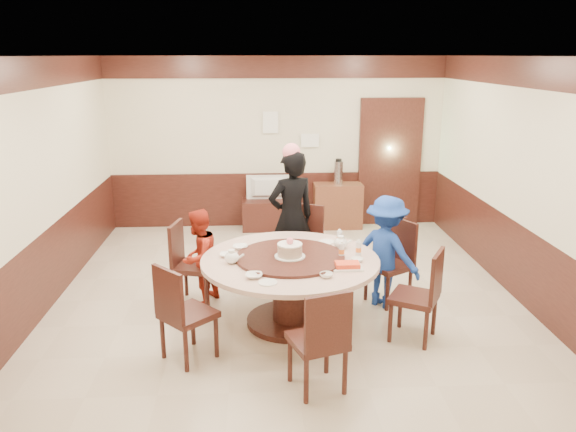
{
  "coord_description": "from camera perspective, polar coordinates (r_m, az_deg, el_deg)",
  "views": [
    {
      "loc": [
        -0.34,
        -6.25,
        2.82
      ],
      "look_at": [
        -0.0,
        -0.31,
        1.1
      ],
      "focal_mm": 35.0,
      "sensor_mm": 36.0,
      "label": 1
    }
  ],
  "objects": [
    {
      "name": "room",
      "position": [
        6.51,
        -0.07,
        0.62
      ],
      "size": [
        6.0,
        6.04,
        2.84
      ],
      "color": "beige",
      "rests_on": "ground"
    },
    {
      "name": "banquet_table",
      "position": [
        6.0,
        0.22,
        -6.27
      ],
      "size": [
        1.88,
        1.88,
        0.78
      ],
      "color": "#361610",
      "rests_on": "ground"
    },
    {
      "name": "chair_0",
      "position": [
        6.73,
        10.29,
        -6.09
      ],
      "size": [
        0.61,
        0.6,
        0.97
      ],
      "rotation": [
        0.0,
        0.0,
        2.11
      ],
      "color": "#361610",
      "rests_on": "ground"
    },
    {
      "name": "chair_1",
      "position": [
        7.23,
        1.5,
        -4.25
      ],
      "size": [
        0.59,
        0.6,
        0.97
      ],
      "rotation": [
        0.0,
        0.0,
        2.67
      ],
      "color": "#361610",
      "rests_on": "ground"
    },
    {
      "name": "chair_2",
      "position": [
        6.68,
        -9.57,
        -6.24
      ],
      "size": [
        0.53,
        0.52,
        0.97
      ],
      "rotation": [
        0.0,
        0.0,
        4.51
      ],
      "color": "#361610",
      "rests_on": "ground"
    },
    {
      "name": "chair_3",
      "position": [
        5.52,
        -10.22,
        -11.26
      ],
      "size": [
        0.62,
        0.62,
        0.97
      ],
      "rotation": [
        0.0,
        0.0,
        5.48
      ],
      "color": "#361610",
      "rests_on": "ground"
    },
    {
      "name": "chair_4",
      "position": [
        4.99,
        3.08,
        -14.15
      ],
      "size": [
        0.56,
        0.56,
        0.97
      ],
      "rotation": [
        0.0,
        0.0,
        6.61
      ],
      "color": "#361610",
      "rests_on": "ground"
    },
    {
      "name": "chair_5",
      "position": [
        5.93,
        12.81,
        -9.42
      ],
      "size": [
        0.6,
        0.6,
        0.97
      ],
      "rotation": [
        0.0,
        0.0,
        7.33
      ],
      "color": "#361610",
      "rests_on": "ground"
    },
    {
      "name": "person_standing",
      "position": [
        7.01,
        0.34,
        -0.19
      ],
      "size": [
        0.73,
        0.62,
        1.7
      ],
      "primitive_type": "imported",
      "rotation": [
        0.0,
        0.0,
        3.54
      ],
      "color": "black",
      "rests_on": "ground"
    },
    {
      "name": "person_red",
      "position": [
        6.56,
        -9.04,
        -4.18
      ],
      "size": [
        0.63,
        0.69,
        1.14
      ],
      "primitive_type": "imported",
      "rotation": [
        0.0,
        0.0,
        4.25
      ],
      "color": "#A32615",
      "rests_on": "ground"
    },
    {
      "name": "person_blue",
      "position": [
        6.5,
        9.95,
        -3.61
      ],
      "size": [
        0.94,
        0.94,
        1.31
      ],
      "primitive_type": "imported",
      "rotation": [
        0.0,
        0.0,
        2.35
      ],
      "color": "#173896",
      "rests_on": "ground"
    },
    {
      "name": "birthday_cake",
      "position": [
        5.86,
        0.19,
        -3.48
      ],
      "size": [
        0.32,
        0.32,
        0.21
      ],
      "color": "white",
      "rests_on": "banquet_table"
    },
    {
      "name": "teapot_left",
      "position": [
        5.8,
        -5.73,
        -4.23
      ],
      "size": [
        0.17,
        0.15,
        0.13
      ],
      "primitive_type": "ellipsoid",
      "color": "white",
      "rests_on": "banquet_table"
    },
    {
      "name": "teapot_right",
      "position": [
        6.23,
        5.36,
        -2.77
      ],
      "size": [
        0.17,
        0.15,
        0.13
      ],
      "primitive_type": "ellipsoid",
      "color": "white",
      "rests_on": "banquet_table"
    },
    {
      "name": "bowl_0",
      "position": [
        6.22,
        -4.87,
        -3.16
      ],
      "size": [
        0.17,
        0.17,
        0.04
      ],
      "primitive_type": "imported",
      "color": "white",
      "rests_on": "banquet_table"
    },
    {
      "name": "bowl_1",
      "position": [
        5.45,
        3.91,
        -6.01
      ],
      "size": [
        0.13,
        0.13,
        0.04
      ],
      "primitive_type": "imported",
      "color": "white",
      "rests_on": "banquet_table"
    },
    {
      "name": "bowl_2",
      "position": [
        5.43,
        -3.48,
        -6.07
      ],
      "size": [
        0.16,
        0.16,
        0.04
      ],
      "primitive_type": "imported",
      "color": "white",
      "rests_on": "banquet_table"
    },
    {
      "name": "bowl_3",
      "position": [
        5.87,
        7.05,
        -4.45
      ],
      "size": [
        0.13,
        0.13,
        0.04
      ],
      "primitive_type": "imported",
      "color": "white",
      "rests_on": "banquet_table"
    },
    {
      "name": "bowl_4",
      "position": [
        6.01,
        -6.23,
        -3.95
      ],
      "size": [
        0.15,
        0.15,
        0.04
      ],
      "primitive_type": "imported",
      "color": "white",
      "rests_on": "banquet_table"
    },
    {
      "name": "saucer_near",
      "position": [
        5.31,
        -2.06,
        -6.76
      ],
      "size": [
        0.18,
        0.18,
        0.01
      ],
      "primitive_type": "cylinder",
      "color": "white",
      "rests_on": "banquet_table"
    },
    {
      "name": "saucer_far",
      "position": [
        6.43,
        3.96,
        -2.64
      ],
      "size": [
        0.18,
        0.18,
        0.01
      ],
      "primitive_type": "cylinder",
      "color": "white",
      "rests_on": "banquet_table"
    },
    {
      "name": "shrimp_platter",
      "position": [
        5.68,
        6.05,
        -5.06
      ],
      "size": [
        0.3,
        0.2,
        0.06
      ],
      "color": "white",
      "rests_on": "banquet_table"
    },
    {
      "name": "bottle_0",
      "position": [
        5.95,
        5.47,
        -3.51
      ],
      "size": [
        0.06,
        0.06,
        0.16
      ],
      "primitive_type": "cylinder",
      "color": "silver",
      "rests_on": "banquet_table"
    },
    {
      "name": "bottle_1",
      "position": [
        6.02,
        7.17,
        -3.32
      ],
      "size": [
        0.06,
        0.06,
        0.16
      ],
      "primitive_type": "cylinder",
      "color": "silver",
      "rests_on": "banquet_table"
    },
    {
      "name": "bottle_2",
      "position": [
        6.35,
        5.23,
        -2.21
      ],
      "size": [
        0.06,
        0.06,
        0.16
      ],
      "primitive_type": "cylinder",
      "color": "silver",
      "rests_on": "banquet_table"
    },
    {
      "name": "tv_stand",
      "position": [
        9.36,
        -2.05,
        0.17
      ],
      "size": [
        0.85,
        0.45,
        0.5
      ],
      "primitive_type": "cube",
      "color": "#361610",
      "rests_on": "ground"
    },
    {
      "name": "television",
      "position": [
        9.25,
        -2.07,
        2.87
      ],
      "size": [
        0.7,
        0.1,
        0.4
      ],
      "primitive_type": "imported",
      "rotation": [
        0.0,
        0.0,
        3.13
      ],
      "color": "gray",
      "rests_on": "tv_stand"
    },
    {
      "name": "side_cabinet",
      "position": [
        9.45,
        5.06,
        1.06
      ],
      "size": [
        0.8,
        0.4,
        0.75
      ],
      "primitive_type": "cube",
      "color": "brown",
      "rests_on": "ground"
    },
    {
      "name": "thermos",
      "position": [
        9.32,
        5.13,
        4.42
      ],
      "size": [
        0.15,
        0.15,
        0.38
      ],
      "primitive_type": "cylinder",
      "color": "silver",
      "rests_on": "side_cabinet"
    },
    {
      "name": "notice_left",
      "position": [
        9.27,
        -1.78,
        9.48
      ],
      "size": [
        0.25,
        0.0,
        0.35
      ],
      "primitive_type": "cube",
      "color": "white",
      "rests_on": "room"
    },
    {
      "name": "notice_right",
      "position": [
        9.35,
        2.25,
        7.68
      ],
      "size": [
        0.3,
        0.0,
        0.22
      ],
      "primitive_type": "cube",
      "color": "white",
      "rests_on": "room"
    }
  ]
}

